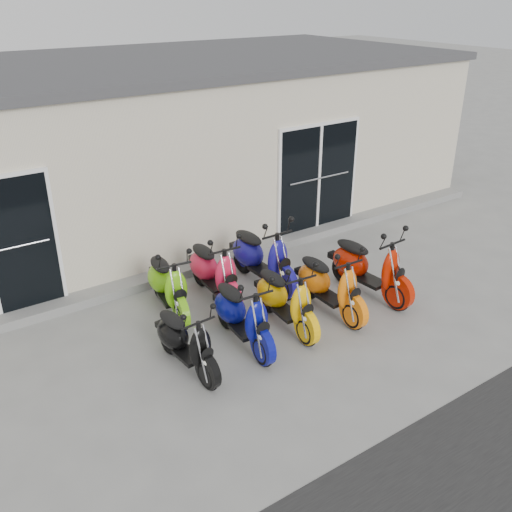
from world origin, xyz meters
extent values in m
plane|color=gray|center=(0.00, 0.00, 0.00)|extent=(80.00, 80.00, 0.00)
cube|color=beige|center=(0.00, 5.20, 1.60)|extent=(14.00, 6.00, 3.20)
cube|color=#3F3F42|center=(0.00, 5.20, 3.28)|extent=(14.20, 6.20, 0.16)
cube|color=gray|center=(0.00, 2.02, 0.07)|extent=(14.00, 0.40, 0.15)
cube|color=black|center=(-3.20, 2.17, 1.26)|extent=(1.07, 0.08, 2.22)
cube|color=black|center=(2.60, 2.17, 1.26)|extent=(2.02, 0.08, 2.22)
camera|label=1|loc=(-4.72, -6.29, 4.73)|focal=40.00mm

